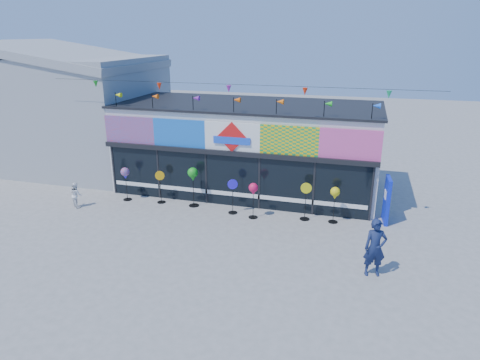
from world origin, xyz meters
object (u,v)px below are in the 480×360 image
at_px(spinner_1, 160,186).
at_px(spinner_3, 233,195).
at_px(spinner_0, 125,174).
at_px(child, 76,195).
at_px(spinner_5, 306,200).
at_px(blue_sign, 387,200).
at_px(adult_man, 375,248).
at_px(spinner_2, 193,175).
at_px(spinner_4, 253,190).
at_px(spinner_6, 335,194).

height_order(spinner_1, spinner_3, spinner_3).
relative_size(spinner_0, child, 1.38).
bearing_deg(spinner_1, spinner_5, -0.63).
xyz_separation_m(spinner_0, spinner_3, (5.06, -0.12, -0.44)).
bearing_deg(child, blue_sign, -139.17).
distance_m(spinner_0, adult_man, 11.28).
xyz_separation_m(blue_sign, spinner_0, (-11.19, -0.70, 0.29)).
bearing_deg(adult_man, child, 155.41).
bearing_deg(spinner_5, blue_sign, 11.54).
distance_m(spinner_2, spinner_3, 1.99).
bearing_deg(spinner_5, spinner_4, -168.71).
distance_m(spinner_1, spinner_3, 3.44).
distance_m(blue_sign, adult_man, 4.30).
distance_m(spinner_0, spinner_2, 3.19).
height_order(blue_sign, spinner_3, blue_sign).
relative_size(spinner_0, spinner_4, 1.02).
relative_size(spinner_0, spinner_2, 0.87).
bearing_deg(spinner_4, spinner_3, 166.31).
relative_size(spinner_4, child, 1.35).
relative_size(spinner_5, adult_man, 0.84).
height_order(spinner_5, child, spinner_5).
xyz_separation_m(blue_sign, spinner_3, (-6.13, -0.82, -0.15)).
bearing_deg(spinner_3, spinner_6, 2.97).
xyz_separation_m(blue_sign, spinner_6, (-1.99, -0.60, 0.26)).
distance_m(blue_sign, spinner_3, 6.19).
bearing_deg(spinner_4, blue_sign, 11.44).
height_order(blue_sign, spinner_0, blue_sign).
relative_size(spinner_2, adult_man, 0.94).
xyz_separation_m(spinner_2, child, (-4.88, -1.49, -0.85)).
height_order(spinner_0, spinner_2, spinner_2).
bearing_deg(blue_sign, spinner_0, 178.97).
bearing_deg(spinner_5, spinner_6, 1.64).
bearing_deg(spinner_6, spinner_1, 179.71).
bearing_deg(spinner_6, spinner_4, -172.08).
distance_m(spinner_3, spinner_6, 4.17).
xyz_separation_m(spinner_1, spinner_6, (7.57, -0.04, 0.42)).
distance_m(adult_man, child, 12.60).
bearing_deg(spinner_2, blue_sign, 3.82).
height_order(spinner_0, adult_man, adult_man).
xyz_separation_m(spinner_0, spinner_2, (3.18, 0.16, 0.18)).
xyz_separation_m(spinner_4, child, (-7.70, -0.97, -0.65)).
bearing_deg(spinner_6, blue_sign, 16.92).
height_order(spinner_4, spinner_6, spinner_4).
bearing_deg(spinner_1, spinner_3, -4.22).
distance_m(spinner_2, adult_man, 8.40).
xyz_separation_m(spinner_5, child, (-9.77, -1.39, -0.28)).
bearing_deg(spinner_3, adult_man, -31.51).
height_order(spinner_1, child, spinner_1).
bearing_deg(adult_man, blue_sign, 69.09).
height_order(spinner_0, spinner_5, spinner_5).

